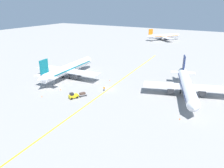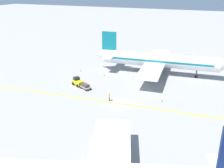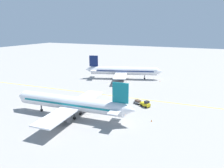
% 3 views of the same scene
% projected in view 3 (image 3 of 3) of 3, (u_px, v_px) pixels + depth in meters
% --- Properties ---
extents(ground_plane, '(400.00, 400.00, 0.00)m').
position_uv_depth(ground_plane, '(115.00, 96.00, 75.98)').
color(ground_plane, gray).
extents(apron_yellow_centreline, '(7.41, 119.82, 0.01)m').
position_uv_depth(apron_yellow_centreline, '(115.00, 96.00, 75.98)').
color(apron_yellow_centreline, yellow).
rests_on(apron_yellow_centreline, ground).
extents(airplane_at_gate, '(28.31, 35.54, 10.60)m').
position_uv_depth(airplane_at_gate, '(72.00, 103.00, 57.79)').
color(airplane_at_gate, white).
rests_on(airplane_at_gate, ground).
extents(airplane_adjacent_stand, '(28.21, 34.61, 10.60)m').
position_uv_depth(airplane_adjacent_stand, '(123.00, 71.00, 100.42)').
color(airplane_adjacent_stand, white).
rests_on(airplane_adjacent_stand, ground).
extents(baggage_tug_white, '(2.78, 3.35, 2.11)m').
position_uv_depth(baggage_tug_white, '(146.00, 104.00, 65.56)').
color(baggage_tug_white, gold).
rests_on(baggage_tug_white, ground).
extents(baggage_cart_trailing, '(2.45, 2.95, 1.24)m').
position_uv_depth(baggage_cart_trailing, '(138.00, 102.00, 68.13)').
color(baggage_cart_trailing, gray).
rests_on(baggage_cart_trailing, ground).
extents(ground_crew_worker, '(0.50, 0.38, 1.68)m').
position_uv_depth(ground_crew_worker, '(121.00, 95.00, 74.45)').
color(ground_crew_worker, '#23232D').
rests_on(ground_crew_worker, ground).
extents(traffic_cone_near_nose, '(0.32, 0.32, 0.55)m').
position_uv_depth(traffic_cone_near_nose, '(160.00, 81.00, 96.33)').
color(traffic_cone_near_nose, orange).
rests_on(traffic_cone_near_nose, ground).
extents(traffic_cone_mid_apron, '(0.32, 0.32, 0.55)m').
position_uv_depth(traffic_cone_mid_apron, '(125.00, 114.00, 59.55)').
color(traffic_cone_mid_apron, orange).
rests_on(traffic_cone_mid_apron, ground).
extents(traffic_cone_by_wingtip, '(0.32, 0.32, 0.55)m').
position_uv_depth(traffic_cone_by_wingtip, '(152.00, 120.00, 55.51)').
color(traffic_cone_by_wingtip, orange).
rests_on(traffic_cone_by_wingtip, ground).
extents(traffic_cone_far_edge, '(0.32, 0.32, 0.55)m').
position_uv_depth(traffic_cone_far_edge, '(89.00, 96.00, 75.56)').
color(traffic_cone_far_edge, orange).
rests_on(traffic_cone_far_edge, ground).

